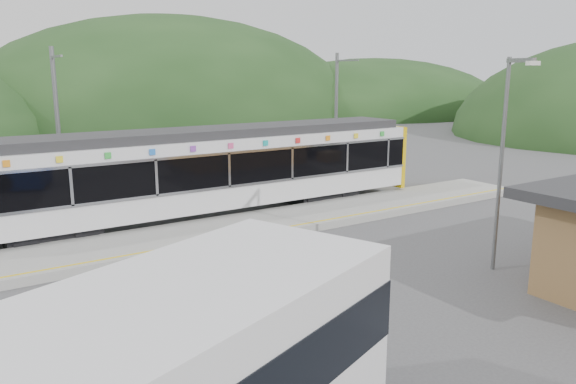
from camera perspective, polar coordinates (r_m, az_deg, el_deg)
ground at (r=19.96m, az=4.09°, el=-5.50°), size 120.00×120.00×0.00m
hills at (r=27.71m, az=7.67°, el=-0.56°), size 146.00×149.00×26.00m
platform at (r=22.52m, az=-0.99°, el=-3.02°), size 26.00×3.20×0.30m
yellow_line at (r=21.43m, az=0.86°, el=-3.38°), size 26.00×0.10×0.01m
train at (r=23.50m, az=-8.71°, el=2.26°), size 20.44×3.01×3.74m
catenary_mast_west at (r=24.21m, az=-22.26°, el=5.58°), size 0.18×1.80×7.00m
catenary_mast_east at (r=30.18m, az=4.95°, el=7.55°), size 0.18×1.80×7.00m
lamp_post at (r=17.88m, az=21.28°, el=4.26°), size 0.40×1.16×6.46m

